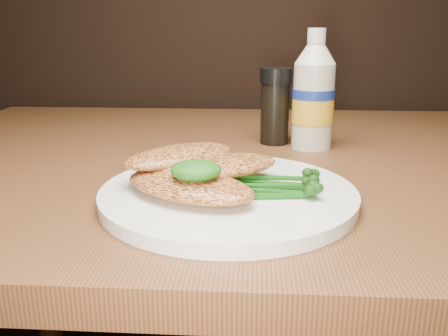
{
  "coord_description": "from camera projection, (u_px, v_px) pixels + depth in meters",
  "views": [
    {
      "loc": [
        -0.01,
        0.33,
        0.95
      ],
      "look_at": [
        -0.05,
        0.85,
        0.79
      ],
      "focal_mm": 38.58,
      "sensor_mm": 36.0,
      "label": 1
    }
  ],
  "objects": [
    {
      "name": "chicken_front",
      "position": [
        189.0,
        186.0,
        0.52
      ],
      "size": [
        0.18,
        0.15,
        0.03
      ],
      "primitive_type": "ellipsoid",
      "rotation": [
        0.0,
        0.0,
        -0.5
      ],
      "color": "#DF8146",
      "rests_on": "plate"
    },
    {
      "name": "chicken_back",
      "position": [
        179.0,
        156.0,
        0.58
      ],
      "size": [
        0.16,
        0.15,
        0.02
      ],
      "primitive_type": "ellipsoid",
      "rotation": [
        0.0,
        0.0,
        0.71
      ],
      "color": "#DF8146",
      "rests_on": "plate"
    },
    {
      "name": "pepper_grinder",
      "position": [
        275.0,
        106.0,
        0.8
      ],
      "size": [
        0.06,
        0.06,
        0.13
      ],
      "primitive_type": null,
      "rotation": [
        0.0,
        0.0,
        -0.3
      ],
      "color": "black",
      "rests_on": "dining_table"
    },
    {
      "name": "plate",
      "position": [
        228.0,
        195.0,
        0.55
      ],
      "size": [
        0.29,
        0.29,
        0.02
      ],
      "primitive_type": "cylinder",
      "color": "white",
      "rests_on": "dining_table"
    },
    {
      "name": "broccolini_bundle",
      "position": [
        265.0,
        182.0,
        0.54
      ],
      "size": [
        0.14,
        0.11,
        0.02
      ],
      "primitive_type": null,
      "rotation": [
        0.0,
        0.0,
        0.03
      ],
      "color": "#154F11",
      "rests_on": "plate"
    },
    {
      "name": "pesto_front",
      "position": [
        196.0,
        170.0,
        0.51
      ],
      "size": [
        0.06,
        0.06,
        0.02
      ],
      "primitive_type": "ellipsoid",
      "rotation": [
        0.0,
        0.0,
        0.18
      ],
      "color": "#0A3608",
      "rests_on": "chicken_front"
    },
    {
      "name": "mayo_bottle",
      "position": [
        314.0,
        90.0,
        0.76
      ],
      "size": [
        0.08,
        0.08,
        0.19
      ],
      "primitive_type": null,
      "rotation": [
        0.0,
        0.0,
        -0.26
      ],
      "color": "beige",
      "rests_on": "dining_table"
    },
    {
      "name": "chicken_mid",
      "position": [
        217.0,
        166.0,
        0.56
      ],
      "size": [
        0.17,
        0.14,
        0.02
      ],
      "primitive_type": "ellipsoid",
      "rotation": [
        0.0,
        0.0,
        0.48
      ],
      "color": "#DF8146",
      "rests_on": "plate"
    }
  ]
}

